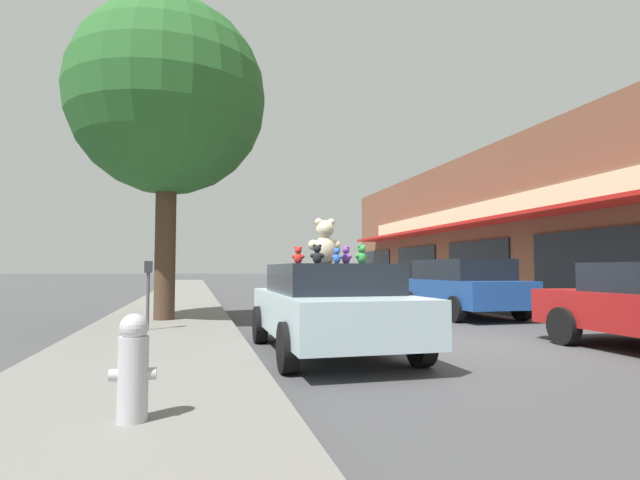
# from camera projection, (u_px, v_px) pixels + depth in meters

# --- Properties ---
(ground_plane) EXTENTS (260.00, 260.00, 0.00)m
(ground_plane) POSITION_uv_depth(u_px,v_px,m) (468.00, 344.00, 8.43)
(ground_plane) COLOR #424244
(sidewalk_near) EXTENTS (2.83, 90.00, 0.14)m
(sidewalk_near) POSITION_uv_depth(u_px,v_px,m) (150.00, 352.00, 7.19)
(sidewalk_near) COLOR slate
(sidewalk_near) RESTS_ON ground_plane
(plush_art_car) EXTENTS (1.97, 4.16, 1.34)m
(plush_art_car) POSITION_uv_depth(u_px,v_px,m) (329.00, 305.00, 7.52)
(plush_art_car) COLOR #ADC6D1
(plush_art_car) RESTS_ON ground_plane
(teddy_bear_giant) EXTENTS (0.52, 0.32, 0.71)m
(teddy_bear_giant) POSITION_uv_depth(u_px,v_px,m) (325.00, 242.00, 7.69)
(teddy_bear_giant) COLOR beige
(teddy_bear_giant) RESTS_ON plush_art_car
(teddy_bear_black) EXTENTS (0.22, 0.15, 0.29)m
(teddy_bear_black) POSITION_uv_depth(u_px,v_px,m) (317.00, 254.00, 7.29)
(teddy_bear_black) COLOR black
(teddy_bear_black) RESTS_ON plush_art_car
(teddy_bear_purple) EXTENTS (0.18, 0.22, 0.30)m
(teddy_bear_purple) POSITION_uv_depth(u_px,v_px,m) (346.00, 255.00, 8.00)
(teddy_bear_purple) COLOR purple
(teddy_bear_purple) RESTS_ON plush_art_car
(teddy_bear_orange) EXTENTS (0.23, 0.23, 0.35)m
(teddy_bear_orange) POSITION_uv_depth(u_px,v_px,m) (329.00, 254.00, 8.10)
(teddy_bear_orange) COLOR orange
(teddy_bear_orange) RESTS_ON plush_art_car
(teddy_bear_red) EXTENTS (0.20, 0.15, 0.26)m
(teddy_bear_red) POSITION_uv_depth(u_px,v_px,m) (298.00, 255.00, 7.37)
(teddy_bear_red) COLOR red
(teddy_bear_red) RESTS_ON plush_art_car
(teddy_bear_white) EXTENTS (0.19, 0.14, 0.26)m
(teddy_bear_white) POSITION_uv_depth(u_px,v_px,m) (319.00, 258.00, 8.51)
(teddy_bear_white) COLOR white
(teddy_bear_white) RESTS_ON plush_art_car
(teddy_bear_blue) EXTENTS (0.16, 0.14, 0.22)m
(teddy_bear_blue) POSITION_uv_depth(u_px,v_px,m) (337.00, 256.00, 6.80)
(teddy_bear_blue) COLOR blue
(teddy_bear_blue) RESTS_ON plush_art_car
(teddy_bear_green) EXTENTS (0.24, 0.17, 0.32)m
(teddy_bear_green) POSITION_uv_depth(u_px,v_px,m) (362.00, 255.00, 7.94)
(teddy_bear_green) COLOR green
(teddy_bear_green) RESTS_ON plush_art_car
(parked_car_far_center) EXTENTS (1.98, 4.09, 1.51)m
(parked_car_far_center) POSITION_uv_depth(u_px,v_px,m) (461.00, 286.00, 13.23)
(parked_car_far_center) COLOR #1E4793
(parked_car_far_center) RESTS_ON ground_plane
(street_tree) EXTENTS (4.41, 4.41, 7.22)m
(street_tree) POSITION_uv_depth(u_px,v_px,m) (168.00, 99.00, 11.35)
(street_tree) COLOR #473323
(street_tree) RESTS_ON sidewalk_near
(fire_hydrant) EXTENTS (0.33, 0.22, 0.79)m
(fire_hydrant) POSITION_uv_depth(u_px,v_px,m) (133.00, 367.00, 3.70)
(fire_hydrant) COLOR #B2B2B7
(fire_hydrant) RESTS_ON sidewalk_near
(parking_meter) EXTENTS (0.14, 0.10, 1.27)m
(parking_meter) POSITION_uv_depth(u_px,v_px,m) (148.00, 286.00, 9.24)
(parking_meter) COLOR #4C4C51
(parking_meter) RESTS_ON sidewalk_near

